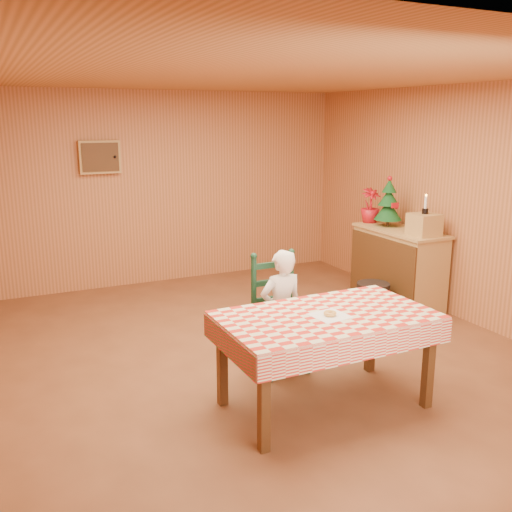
# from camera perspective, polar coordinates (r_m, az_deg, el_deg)

# --- Properties ---
(ground) EXTENTS (6.00, 6.00, 0.00)m
(ground) POSITION_cam_1_polar(r_m,az_deg,el_deg) (5.59, 0.90, -9.96)
(ground) COLOR brown
(ground) RESTS_ON ground
(cabin_walls) EXTENTS (5.10, 6.05, 2.65)m
(cabin_walls) POSITION_cam_1_polar(r_m,az_deg,el_deg) (5.61, -1.52, 9.44)
(cabin_walls) COLOR #BA7343
(cabin_walls) RESTS_ON ground
(dining_table) EXTENTS (1.66, 0.96, 0.77)m
(dining_table) POSITION_cam_1_polar(r_m,az_deg,el_deg) (4.46, 7.02, -6.76)
(dining_table) COLOR #502F15
(dining_table) RESTS_ON ground
(ladder_chair) EXTENTS (0.44, 0.40, 1.08)m
(ladder_chair) POSITION_cam_1_polar(r_m,az_deg,el_deg) (5.16, 2.23, -5.98)
(ladder_chair) COLOR #10321E
(ladder_chair) RESTS_ON ground
(seated_child) EXTENTS (0.41, 0.27, 1.12)m
(seated_child) POSITION_cam_1_polar(r_m,az_deg,el_deg) (5.09, 2.54, -5.54)
(seated_child) COLOR white
(seated_child) RESTS_ON ground
(napkin) EXTENTS (0.29, 0.29, 0.00)m
(napkin) POSITION_cam_1_polar(r_m,az_deg,el_deg) (4.39, 7.41, -5.94)
(napkin) COLOR white
(napkin) RESTS_ON dining_table
(donut) EXTENTS (0.12, 0.12, 0.03)m
(donut) POSITION_cam_1_polar(r_m,az_deg,el_deg) (4.39, 7.41, -5.71)
(donut) COLOR gold
(donut) RESTS_ON napkin
(shelf_unit) EXTENTS (0.54, 1.24, 0.93)m
(shelf_unit) POSITION_cam_1_polar(r_m,az_deg,el_deg) (7.18, 13.98, -1.04)
(shelf_unit) COLOR tan
(shelf_unit) RESTS_ON ground
(crate) EXTENTS (0.30, 0.30, 0.25)m
(crate) POSITION_cam_1_polar(r_m,az_deg,el_deg) (6.77, 16.46, 3.03)
(crate) COLOR tan
(crate) RESTS_ON shelf_unit
(christmas_tree) EXTENTS (0.34, 0.34, 0.62)m
(christmas_tree) POSITION_cam_1_polar(r_m,az_deg,el_deg) (7.23, 13.11, 5.13)
(christmas_tree) COLOR #502F15
(christmas_tree) RESTS_ON shelf_unit
(flower_arrangement) EXTENTS (0.26, 0.26, 0.44)m
(flower_arrangement) POSITION_cam_1_polar(r_m,az_deg,el_deg) (7.44, 11.34, 4.98)
(flower_arrangement) COLOR #AD1019
(flower_arrangement) RESTS_ON shelf_unit
(candle_set) EXTENTS (0.07, 0.07, 0.22)m
(candle_set) POSITION_cam_1_polar(r_m,az_deg,el_deg) (6.74, 16.57, 4.61)
(candle_set) COLOR black
(candle_set) RESTS_ON crate
(storage_bin) EXTENTS (0.42, 0.42, 0.38)m
(storage_bin) POSITION_cam_1_polar(r_m,az_deg,el_deg) (6.78, 11.58, -4.22)
(storage_bin) COLOR black
(storage_bin) RESTS_ON ground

